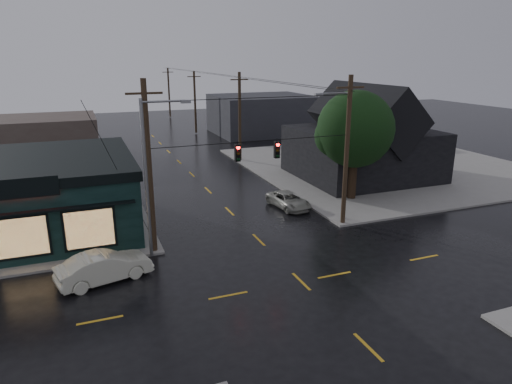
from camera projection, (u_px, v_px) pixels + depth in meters
name	position (u px, v px, depth m)	size (l,w,h in m)	color
ground_plane	(301.00, 281.00, 23.79)	(160.00, 160.00, 0.00)	black
sidewalk_ne	(384.00, 165.00, 48.58)	(28.00, 28.00, 0.15)	gray
pizza_shop	(3.00, 197.00, 29.37)	(16.30, 12.34, 4.90)	black
ne_building	(364.00, 131.00, 42.89)	(12.60, 11.60, 8.75)	black
corner_tree	(355.00, 129.00, 35.71)	(6.07, 6.07, 8.67)	black
utility_pole_nw	(155.00, 252.00, 27.32)	(2.00, 0.32, 10.15)	black
utility_pole_ne	(342.00, 224.00, 31.85)	(2.00, 0.32, 10.15)	black
utility_pole_far_a	(240.00, 161.00, 51.03)	(2.00, 0.32, 9.65)	black
utility_pole_far_b	(196.00, 133.00, 68.87)	(2.00, 0.32, 9.15)	black
utility_pole_far_c	(170.00, 117.00, 86.72)	(2.00, 0.32, 9.15)	black
span_signal_assembly	(257.00, 151.00, 27.98)	(13.00, 0.48, 1.23)	black
streetlight_nw	(152.00, 258.00, 26.59)	(5.40, 0.30, 9.15)	gray
streetlight_ne	(343.00, 220.00, 32.65)	(5.40, 0.30, 9.15)	gray
bg_building_west	(43.00, 136.00, 53.96)	(12.00, 10.00, 4.40)	#3D312C
bg_building_east	(262.00, 114.00, 68.70)	(14.00, 12.00, 5.60)	#27272C
sedan_cream	(104.00, 267.00, 23.64)	(1.67, 4.79, 1.58)	beige
suv_silver	(289.00, 200.00, 35.16)	(1.96, 4.26, 1.18)	gray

